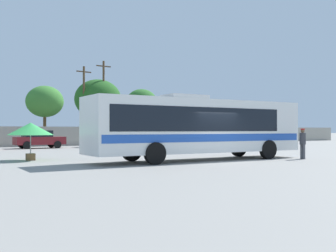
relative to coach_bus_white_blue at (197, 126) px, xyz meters
The scene contains 13 objects.
ground_plane 9.18m from the coach_bus_white_blue, 87.44° to the left, with size 300.00×300.00×0.00m, color gray.
perimeter_wall 22.54m from the coach_bus_white_blue, 88.98° to the left, with size 80.00×0.30×1.92m, color #9E998C.
coach_bus_white_blue is the anchor object (origin of this frame).
attendant_by_bus_door 6.01m from the coach_bus_white_blue, 22.42° to the right, with size 0.35×0.35×1.68m.
vendor_umbrella_secondary_green 8.78m from the coach_bus_white_blue, 149.52° to the left, with size 2.36×2.36×1.99m.
parked_car_second_maroon 18.70m from the coach_bus_white_blue, 101.96° to the left, with size 4.21×2.09×1.55m.
parked_car_third_white 18.03m from the coach_bus_white_blue, 83.19° to the left, with size 4.31×1.98×1.53m.
parked_car_rightmost_black 20.08m from the coach_bus_white_blue, 65.99° to the left, with size 4.61×2.07×1.47m.
utility_pole_near 26.34m from the coach_bus_white_blue, 78.86° to the left, with size 1.80×0.31×9.43m.
utility_pole_far 25.91m from the coach_bus_white_blue, 83.95° to the left, with size 1.80×0.41×8.62m.
roadside_tree_midleft 25.36m from the coach_bus_white_blue, 93.79° to the left, with size 3.85×3.85×6.18m.
roadside_tree_midright 27.59m from the coach_bus_white_blue, 79.76° to the left, with size 5.38×5.38×7.44m.
roadside_tree_right 29.97m from the coach_bus_white_blue, 68.43° to the left, with size 3.87×3.87×6.70m.
Camera 1 is at (-12.74, -16.59, 1.62)m, focal length 43.43 mm.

